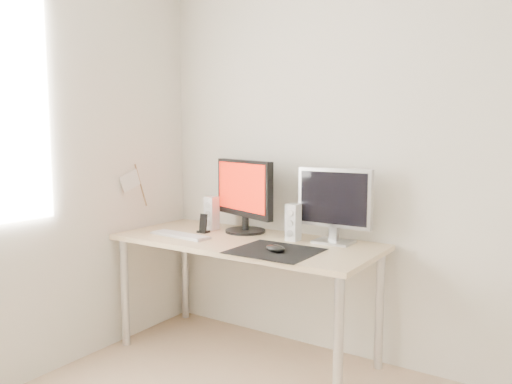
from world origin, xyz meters
The scene contains 11 objects.
wall_back centered at (0.00, 1.75, 1.25)m, with size 3.50×3.50×0.00m, color silver.
mousepad centered at (-0.63, 1.22, 0.73)m, with size 0.45×0.40×0.00m, color black.
mouse centered at (-0.61, 1.19, 0.75)m, with size 0.11×0.07×0.04m, color black.
desk centered at (-0.93, 1.38, 0.65)m, with size 1.60×0.70×0.73m.
main_monitor centered at (-1.06, 1.56, 0.98)m, with size 0.53×0.34×0.47m.
second_monitor centered at (-0.44, 1.58, 0.97)m, with size 0.45×0.16×0.43m.
speaker_left centered at (-1.29, 1.51, 0.84)m, with size 0.07×0.08×0.22m.
speaker_right centered at (-0.67, 1.51, 0.84)m, with size 0.07×0.08×0.22m.
keyboard centered at (-1.32, 1.23, 0.74)m, with size 0.43×0.15×0.02m.
phone_dock centered at (-1.27, 1.40, 0.77)m, with size 0.07×0.06×0.12m.
pennant centered at (-1.72, 1.24, 1.05)m, with size 0.01×0.23×0.29m.
Camera 1 is at (0.73, -1.05, 1.36)m, focal length 35.00 mm.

